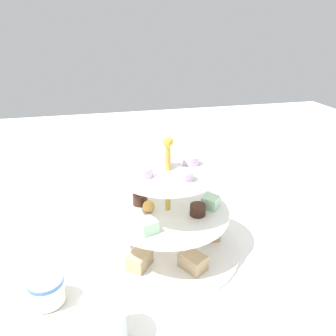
{
  "coord_description": "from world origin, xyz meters",
  "views": [
    {
      "loc": [
        -0.55,
        0.13,
        0.43
      ],
      "look_at": [
        0.0,
        0.0,
        0.18
      ],
      "focal_mm": 35.38,
      "sensor_mm": 36.0,
      "label": 1
    }
  ],
  "objects_px": {
    "water_glass_tall_right": "(141,177)",
    "butter_knife_left": "(271,215)",
    "butter_knife_right": "(41,235)",
    "water_glass_short_left": "(105,320)",
    "teacup_with_saucer": "(47,292)",
    "tiered_serving_stand": "(168,219)"
  },
  "relations": [
    {
      "from": "tiered_serving_stand",
      "to": "butter_knife_right",
      "type": "xyz_separation_m",
      "value": [
        0.11,
        0.27,
        -0.07
      ]
    },
    {
      "from": "teacup_with_saucer",
      "to": "butter_knife_right",
      "type": "relative_size",
      "value": 0.53
    },
    {
      "from": "butter_knife_left",
      "to": "water_glass_tall_right",
      "type": "bearing_deg",
      "value": 54.77
    },
    {
      "from": "water_glass_short_left",
      "to": "butter_knife_right",
      "type": "bearing_deg",
      "value": 22.4
    },
    {
      "from": "water_glass_short_left",
      "to": "butter_knife_left",
      "type": "height_order",
      "value": "water_glass_short_left"
    },
    {
      "from": "water_glass_tall_right",
      "to": "butter_knife_left",
      "type": "height_order",
      "value": "water_glass_tall_right"
    },
    {
      "from": "tiered_serving_stand",
      "to": "water_glass_tall_right",
      "type": "relative_size",
      "value": 2.41
    },
    {
      "from": "butter_knife_left",
      "to": "butter_knife_right",
      "type": "xyz_separation_m",
      "value": [
        0.04,
        0.54,
        0.0
      ]
    },
    {
      "from": "water_glass_tall_right",
      "to": "butter_knife_right",
      "type": "xyz_separation_m",
      "value": [
        -0.13,
        0.25,
        -0.06
      ]
    },
    {
      "from": "teacup_with_saucer",
      "to": "water_glass_short_left",
      "type": "bearing_deg",
      "value": -136.5
    },
    {
      "from": "tiered_serving_stand",
      "to": "butter_knife_right",
      "type": "height_order",
      "value": "tiered_serving_stand"
    },
    {
      "from": "water_glass_tall_right",
      "to": "water_glass_short_left",
      "type": "bearing_deg",
      "value": 164.05
    },
    {
      "from": "water_glass_short_left",
      "to": "teacup_with_saucer",
      "type": "height_order",
      "value": "water_glass_short_left"
    },
    {
      "from": "water_glass_short_left",
      "to": "butter_knife_right",
      "type": "xyz_separation_m",
      "value": [
        0.3,
        0.13,
        -0.04
      ]
    },
    {
      "from": "water_glass_tall_right",
      "to": "butter_knife_left",
      "type": "relative_size",
      "value": 0.72
    },
    {
      "from": "teacup_with_saucer",
      "to": "butter_knife_left",
      "type": "distance_m",
      "value": 0.54
    },
    {
      "from": "teacup_with_saucer",
      "to": "butter_knife_left",
      "type": "relative_size",
      "value": 0.53
    },
    {
      "from": "water_glass_tall_right",
      "to": "butter_knife_left",
      "type": "bearing_deg",
      "value": -119.56
    },
    {
      "from": "butter_knife_left",
      "to": "butter_knife_right",
      "type": "distance_m",
      "value": 0.55
    },
    {
      "from": "teacup_with_saucer",
      "to": "butter_knife_right",
      "type": "bearing_deg",
      "value": 9.56
    },
    {
      "from": "water_glass_tall_right",
      "to": "butter_knife_right",
      "type": "bearing_deg",
      "value": 116.8
    },
    {
      "from": "water_glass_short_left",
      "to": "butter_knife_right",
      "type": "height_order",
      "value": "water_glass_short_left"
    }
  ]
}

